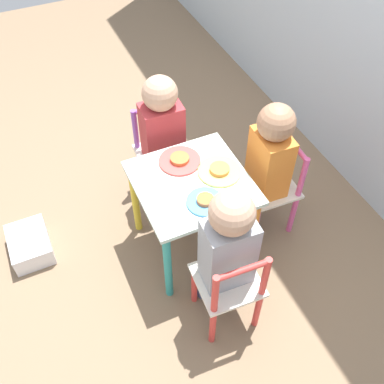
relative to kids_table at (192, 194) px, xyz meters
name	(u,v)px	position (x,y,z in m)	size (l,w,h in m)	color
ground_plane	(192,244)	(0.00, 0.00, -0.39)	(6.00, 6.00, 0.00)	#7F664C
kids_table	(192,194)	(0.00, 0.00, 0.00)	(0.50, 0.50, 0.48)	silver
chair_red	(229,287)	(0.43, -0.02, -0.13)	(0.27, 0.27, 0.53)	silver
chair_pink	(272,188)	(0.02, 0.43, -0.13)	(0.27, 0.27, 0.53)	silver
chair_purple	(161,155)	(-0.43, 0.02, -0.13)	(0.27, 0.27, 0.53)	silver
child_right	(226,246)	(0.37, -0.02, 0.09)	(0.22, 0.21, 0.79)	#4C608E
child_back	(267,161)	(0.02, 0.37, 0.08)	(0.21, 0.22, 0.78)	#4C608E
child_left	(163,132)	(-0.37, 0.01, 0.08)	(0.22, 0.20, 0.77)	#4C608E
plate_right	(205,201)	(0.14, 0.00, 0.10)	(0.16, 0.16, 0.03)	#4C9EE0
plate_back	(220,171)	(0.00, 0.14, 0.10)	(0.20, 0.20, 0.03)	#EADB66
plate_left	(180,160)	(-0.14, 0.00, 0.10)	(0.19, 0.19, 0.03)	#E54C47
storage_bin	(30,245)	(-0.30, -0.77, -0.34)	(0.26, 0.19, 0.11)	silver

